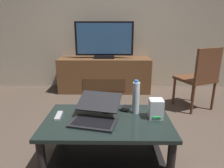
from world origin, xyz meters
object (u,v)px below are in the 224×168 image
object	(u,v)px
router_box	(156,109)
cell_phone	(126,108)
television	(104,41)
water_bottle_near	(136,98)
laptop	(96,113)
tv_remote	(59,116)
soundbar_remote	(109,108)
media_cabinet	(105,74)
coffee_table	(107,134)
dining_chair	(200,76)

from	to	relation	value
router_box	cell_phone	distance (m)	0.30
television	water_bottle_near	size ratio (longest dim) A/B	3.40
laptop	tv_remote	world-z (taller)	laptop
soundbar_remote	media_cabinet	bearing A→B (deg)	121.77
router_box	tv_remote	world-z (taller)	router_box
laptop	cell_phone	world-z (taller)	laptop
television	router_box	distance (m)	2.11
water_bottle_near	tv_remote	bearing A→B (deg)	-172.61
soundbar_remote	television	bearing A→B (deg)	121.81
soundbar_remote	tv_remote	bearing A→B (deg)	-129.69
coffee_table	tv_remote	distance (m)	0.44
dining_chair	soundbar_remote	xyz separation A→B (m)	(-1.24, -1.02, -0.04)
water_bottle_near	soundbar_remote	bearing A→B (deg)	159.19
media_cabinet	laptop	bearing A→B (deg)	-89.22
dining_chair	tv_remote	bearing A→B (deg)	-144.30
coffee_table	cell_phone	distance (m)	0.31
router_box	cell_phone	size ratio (longest dim) A/B	1.15
television	cell_phone	bearing A→B (deg)	-81.21
coffee_table	media_cabinet	bearing A→B (deg)	93.30
tv_remote	coffee_table	bearing A→B (deg)	-9.64
television	dining_chair	world-z (taller)	television
router_box	tv_remote	xyz separation A→B (m)	(-0.80, 0.00, -0.07)
television	soundbar_remote	world-z (taller)	television
laptop	router_box	distance (m)	0.49
tv_remote	router_box	bearing A→B (deg)	-4.35
media_cabinet	water_bottle_near	world-z (taller)	water_bottle_near
television	soundbar_remote	bearing A→B (deg)	-85.99
media_cabinet	soundbar_remote	xyz separation A→B (m)	(0.13, -1.86, 0.15)
dining_chair	water_bottle_near	distance (m)	1.50
television	router_box	size ratio (longest dim) A/B	6.26
water_bottle_near	cell_phone	world-z (taller)	water_bottle_near
media_cabinet	tv_remote	xyz separation A→B (m)	(-0.29, -2.03, 0.15)
router_box	soundbar_remote	world-z (taller)	router_box
laptop	tv_remote	size ratio (longest dim) A/B	2.83
dining_chair	laptop	world-z (taller)	dining_chair
media_cabinet	router_box	bearing A→B (deg)	-75.73
media_cabinet	television	size ratio (longest dim) A/B	1.61
television	cell_phone	distance (m)	1.91
television	dining_chair	size ratio (longest dim) A/B	1.13
water_bottle_near	cell_phone	size ratio (longest dim) A/B	2.12
cell_phone	tv_remote	distance (m)	0.60
water_bottle_near	media_cabinet	bearing A→B (deg)	100.51
media_cabinet	router_box	xyz separation A→B (m)	(0.52, -2.03, 0.22)
media_cabinet	laptop	size ratio (longest dim) A/B	3.59
television	dining_chair	xyz separation A→B (m)	(1.37, -0.82, -0.41)
water_bottle_near	soundbar_remote	size ratio (longest dim) A/B	1.86
tv_remote	water_bottle_near	bearing A→B (deg)	3.33
media_cabinet	soundbar_remote	distance (m)	1.87
media_cabinet	cell_phone	world-z (taller)	media_cabinet
router_box	soundbar_remote	distance (m)	0.43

